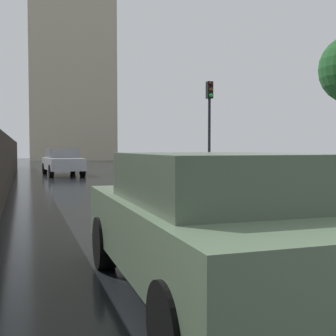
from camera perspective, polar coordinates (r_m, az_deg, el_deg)
name	(u,v)px	position (r m, az deg, el deg)	size (l,w,h in m)	color
ground	(320,258)	(6.19, 19.42, -11.16)	(120.00, 120.00, 0.00)	black
car_green_near_kerb	(212,221)	(4.26, 5.89, -7.03)	(1.89, 3.99, 1.41)	slate
car_silver_mid_road	(62,161)	(23.75, -13.77, 0.88)	(2.00, 4.47, 1.44)	#B2B5BA
traffic_light	(210,111)	(19.47, 5.51, 7.49)	(0.26, 0.39, 4.28)	black
distant_tower	(73,69)	(57.25, -12.44, 12.59)	(10.85, 11.55, 22.80)	#B2A88E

